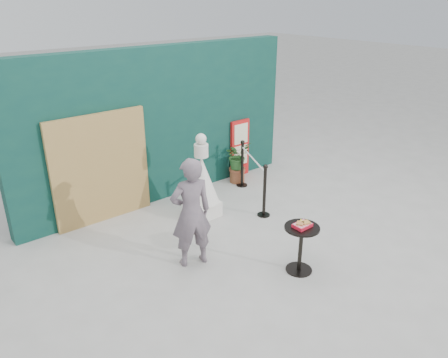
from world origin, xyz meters
TOP-DOWN VIEW (x-y plane):
  - ground at (0.00, 0.00)m, footprint 60.00×60.00m
  - back_wall at (0.00, 3.15)m, footprint 6.00×0.30m
  - bamboo_fence at (-1.40, 2.94)m, footprint 1.80×0.08m
  - woman at (-1.00, 0.76)m, footprint 0.72×0.57m
  - menu_board at (1.90, 2.95)m, footprint 0.50×0.07m
  - statue at (0.06, 1.92)m, footprint 0.63×0.63m
  - cafe_table at (0.13, -0.44)m, footprint 0.52×0.52m
  - food_basket at (0.13, -0.43)m, footprint 0.26×0.19m
  - planter at (1.61, 2.70)m, footprint 0.54×0.47m
  - stanchion_barrier at (1.25, 1.83)m, footprint 0.84×1.54m

SIDE VIEW (x-z plane):
  - ground at x=0.00m, z-range 0.00..0.00m
  - stanchion_barrier at x=1.25m, z-range -0.02..1.01m
  - cafe_table at x=0.13m, z-range 0.12..0.87m
  - planter at x=1.61m, z-range 0.07..0.99m
  - menu_board at x=1.90m, z-range 0.00..1.30m
  - statue at x=0.06m, z-range -0.15..1.46m
  - food_basket at x=0.13m, z-range 0.73..0.84m
  - woman at x=-1.00m, z-range 0.00..1.74m
  - bamboo_fence at x=-1.40m, z-range 0.00..2.00m
  - back_wall at x=0.00m, z-range 0.00..3.00m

